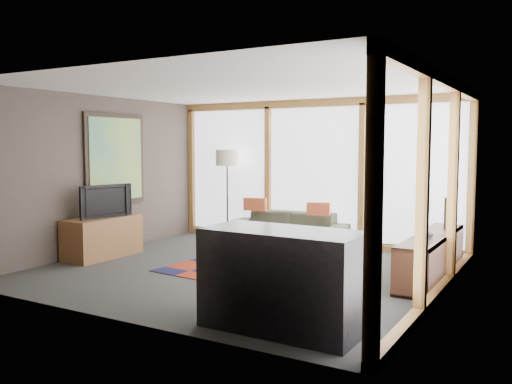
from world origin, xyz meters
The scene contains 17 objects.
ground centered at (0.00, 0.00, 0.00)m, with size 5.50×5.50×0.00m, color #2C2C2A.
room_envelope centered at (0.49, 0.56, 1.54)m, with size 5.52×5.02×2.62m.
rug centered at (0.23, 0.03, 0.01)m, with size 2.59×1.67×0.01m, color maroon.
sofa centered at (-0.27, 1.95, 0.30)m, with size 2.09×0.82×0.61m, color #313627.
pillow_left centered at (-0.90, 1.93, 0.72)m, with size 0.41×0.12×0.23m, color #B04B28.
pillow_right centered at (0.35, 1.90, 0.72)m, with size 0.39×0.12×0.21m, color #B04B28.
floor_lamp centered at (-1.60, 2.08, 0.85)m, with size 0.43×0.43×1.70m, color #2D2318, non-canonical shape.
coffee_table centered at (0.10, 1.16, 0.18)m, with size 1.07×0.53×0.36m, color #341D10, non-canonical shape.
book_stack centered at (-0.20, 1.12, 0.41)m, with size 0.24×0.30×0.10m, color brown.
vase centered at (0.17, 1.16, 0.45)m, with size 0.21×0.21×0.19m, color beige.
bookshelf centered at (2.43, 0.91, 0.29)m, with size 0.43×2.35×0.59m, color #341D10, non-canonical shape.
bowl_a centered at (2.41, 0.38, 0.64)m, with size 0.19×0.19×0.09m, color black.
bowl_b centered at (2.42, 0.68, 0.63)m, with size 0.16×0.16×0.08m, color black.
shelf_picture centered at (2.49, 1.68, 0.82)m, with size 0.04×0.35×0.46m, color black.
tv_console centered at (-2.43, -0.30, 0.32)m, with size 0.54×1.29×0.64m, color brown.
television centered at (-2.40, -0.30, 0.91)m, with size 0.91×0.12×0.52m, color black.
bar_counter centered at (1.62, -1.88, 0.49)m, with size 1.55×0.72×0.98m, color black.
Camera 1 is at (3.98, -6.48, 1.80)m, focal length 38.00 mm.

